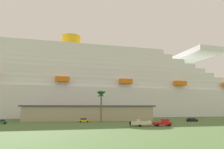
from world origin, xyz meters
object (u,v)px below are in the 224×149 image
cruise_ship (114,90)px  parked_car_yellow_taxi (84,120)px  pickup_truck (163,123)px  parked_car_black_coupe (192,120)px  parked_car_green_wagon (1,122)px  small_boat_on_trailer (143,123)px  palm_tree (101,97)px

cruise_ship → parked_car_yellow_taxi: size_ratio=60.66×
pickup_truck → parked_car_black_coupe: pickup_truck is taller
parked_car_black_coupe → parked_car_green_wagon: size_ratio=1.04×
pickup_truck → parked_car_green_wagon: bearing=160.4°
pickup_truck → small_boat_on_trailer: bearing=178.0°
small_boat_on_trailer → parked_car_black_coupe: size_ratio=1.78×
pickup_truck → palm_tree: size_ratio=0.45×
pickup_truck → small_boat_on_trailer: (-6.50, 0.22, -0.08)m
palm_tree → parked_car_green_wagon: bearing=-175.4°
small_boat_on_trailer → parked_car_green_wagon: size_ratio=1.85×
cruise_ship → small_boat_on_trailer: (-6.97, -82.17, -17.36)m
palm_tree → parked_car_green_wagon: (-35.92, -2.92, -9.36)m
cruise_ship → parked_car_yellow_taxi: cruise_ship is taller
parked_car_black_coupe → parked_car_green_wagon: (-73.66, -0.56, -0.00)m
parked_car_black_coupe → parked_car_yellow_taxi: size_ratio=1.09×
palm_tree → parked_car_black_coupe: palm_tree is taller
pickup_truck → parked_car_black_coupe: 28.58m
pickup_truck → parked_car_green_wagon: 55.74m
pickup_truck → parked_car_green_wagon: (-52.51, 18.67, -0.21)m
pickup_truck → parked_car_green_wagon: pickup_truck is taller
cruise_ship → palm_tree: (-17.06, -60.81, -8.13)m
pickup_truck → parked_car_yellow_taxi: bearing=134.8°
cruise_ship → parked_car_black_coupe: size_ratio=55.79×
cruise_ship → parked_car_green_wagon: (-52.98, -63.72, -17.49)m
pickup_truck → palm_tree: (-16.60, 21.59, 9.15)m
cruise_ship → small_boat_on_trailer: 84.27m
palm_tree → parked_car_yellow_taxi: 11.62m
parked_car_yellow_taxi → parked_car_black_coupe: bearing=-5.4°
parked_car_yellow_taxi → pickup_truck: bearing=-45.2°
cruise_ship → pickup_truck: 84.19m
cruise_ship → parked_car_black_coupe: 68.72m
small_boat_on_trailer → parked_car_yellow_taxi: bearing=125.8°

